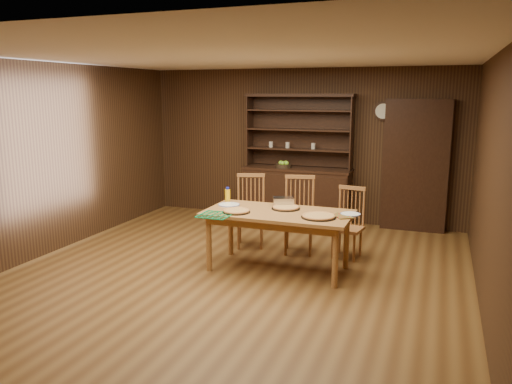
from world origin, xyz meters
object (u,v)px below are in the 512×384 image
at_px(chair_left, 251,208).
at_px(china_hutch, 297,188).
at_px(juice_bottle, 228,195).
at_px(chair_right, 349,220).
at_px(chair_center, 299,212).
at_px(dining_table, 278,218).

bearing_deg(chair_left, china_hutch, 61.85).
bearing_deg(chair_left, juice_bottle, -119.20).
distance_m(chair_right, juice_bottle, 1.67).
height_order(chair_left, juice_bottle, chair_left).
bearing_deg(chair_center, china_hutch, 93.90).
xyz_separation_m(chair_center, juice_bottle, (-0.85, -0.54, 0.28)).
distance_m(chair_center, chair_right, 0.70).
height_order(chair_right, juice_bottle, chair_right).
relative_size(chair_left, chair_right, 1.09).
relative_size(china_hutch, chair_right, 2.28).
height_order(china_hutch, chair_center, china_hutch).
bearing_deg(chair_center, juice_bottle, -160.64).
bearing_deg(chair_left, chair_right, -18.87).
height_order(china_hutch, dining_table, china_hutch).
bearing_deg(chair_right, chair_center, -170.04).
xyz_separation_m(chair_left, chair_right, (1.43, -0.01, -0.05)).
xyz_separation_m(dining_table, juice_bottle, (-0.81, 0.29, 0.18)).
bearing_deg(juice_bottle, china_hutch, 79.84).
distance_m(dining_table, chair_center, 0.83).
bearing_deg(china_hutch, chair_center, -73.12).
bearing_deg(chair_right, china_hutch, 135.51).
relative_size(china_hutch, juice_bottle, 10.76).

